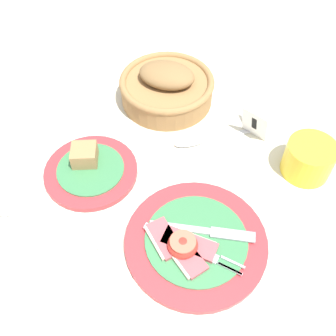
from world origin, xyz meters
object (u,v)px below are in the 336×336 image
object	(u,v)px
breakfast_plate	(194,242)
bread_plate	(90,169)
bread_basket	(167,87)
teaspoon_stray	(203,139)
teaspoon_by_saucer	(7,213)
sugar_cup	(309,158)
teaspoon_near_cup	(101,248)
number_card	(258,121)

from	to	relation	value
breakfast_plate	bread_plate	xyz separation A→B (m)	(-0.26, 0.02, 0.00)
bread_basket	teaspoon_stray	size ratio (longest dim) A/B	1.34
bread_basket	teaspoon_by_saucer	xyz separation A→B (m)	(-0.06, -0.43, -0.03)
sugar_cup	teaspoon_near_cup	distance (m)	0.43
sugar_cup	bread_basket	size ratio (longest dim) A/B	0.45
teaspoon_near_cup	teaspoon_by_saucer	bearing A→B (deg)	76.23
bread_basket	teaspoon_stray	distance (m)	0.16
teaspoon_stray	bread_basket	bearing A→B (deg)	-75.36
bread_plate	teaspoon_near_cup	xyz separation A→B (m)	(0.13, -0.12, -0.01)
bread_plate	number_card	distance (m)	0.36
bread_plate	teaspoon_near_cup	size ratio (longest dim) A/B	1.03
breakfast_plate	bread_basket	world-z (taller)	bread_basket
sugar_cup	teaspoon_near_cup	bearing A→B (deg)	-121.10
bread_plate	bread_basket	size ratio (longest dim) A/B	0.86
number_card	teaspoon_stray	xyz separation A→B (m)	(-0.08, -0.08, -0.03)
teaspoon_by_saucer	breakfast_plate	bearing A→B (deg)	-161.58
breakfast_plate	teaspoon_stray	world-z (taller)	breakfast_plate
teaspoon_stray	teaspoon_by_saucer	bearing A→B (deg)	11.01
teaspoon_by_saucer	teaspoon_near_cup	xyz separation A→B (m)	(0.19, 0.05, 0.00)
number_card	teaspoon_by_saucer	world-z (taller)	number_card
bread_basket	teaspoon_near_cup	size ratio (longest dim) A/B	1.20
breakfast_plate	bread_plate	world-z (taller)	bread_plate
teaspoon_by_saucer	teaspoon_near_cup	world-z (taller)	same
sugar_cup	teaspoon_stray	distance (m)	0.22
bread_plate	number_card	world-z (taller)	number_card
sugar_cup	bread_basket	bearing A→B (deg)	177.36
bread_plate	teaspoon_by_saucer	world-z (taller)	bread_plate
bread_plate	teaspoon_by_saucer	bearing A→B (deg)	-109.98
bread_plate	teaspoon_near_cup	world-z (taller)	bread_plate
bread_plate	bread_basket	world-z (taller)	bread_basket
sugar_cup	teaspoon_by_saucer	bearing A→B (deg)	-134.83
teaspoon_by_saucer	teaspoon_near_cup	bearing A→B (deg)	-172.50
bread_basket	number_card	xyz separation A→B (m)	(0.22, 0.02, -0.00)
sugar_cup	number_card	world-z (taller)	number_card
teaspoon_by_saucer	teaspoon_near_cup	distance (m)	0.19
teaspoon_by_saucer	teaspoon_stray	world-z (taller)	same
teaspoon_stray	breakfast_plate	bearing A→B (deg)	67.66
sugar_cup	bread_plate	bearing A→B (deg)	-144.60
sugar_cup	breakfast_plate	bearing A→B (deg)	-109.37
breakfast_plate	teaspoon_near_cup	distance (m)	0.16
bread_plate	sugar_cup	distance (m)	0.43
bread_plate	sugar_cup	size ratio (longest dim) A/B	1.93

